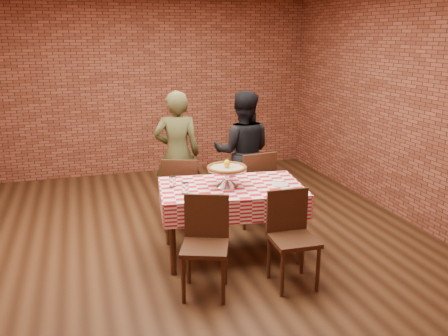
{
  "coord_description": "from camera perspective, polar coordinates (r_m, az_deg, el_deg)",
  "views": [
    {
      "loc": [
        -1.06,
        -4.76,
        2.26
      ],
      "look_at": [
        0.32,
        -0.29,
        0.92
      ],
      "focal_mm": 37.83,
      "sensor_mm": 36.0,
      "label": 1
    }
  ],
  "objects": [
    {
      "name": "table",
      "position": [
        4.96,
        0.86,
        -6.38
      ],
      "size": [
        1.53,
        1.03,
        0.75
      ],
      "primitive_type": "cube",
      "rotation": [
        0.0,
        0.0,
        -0.12
      ],
      "color": "#432313",
      "rests_on": "ground"
    },
    {
      "name": "ground",
      "position": [
        5.38,
        -4.23,
        -8.95
      ],
      "size": [
        6.0,
        6.0,
        0.0
      ],
      "primitive_type": "plane",
      "color": "black",
      "rests_on": "ground"
    },
    {
      "name": "back_wall",
      "position": [
        7.88,
        -9.48,
        9.83
      ],
      "size": [
        5.5,
        0.0,
        5.5
      ],
      "primitive_type": "plane",
      "rotation": [
        1.57,
        0.0,
        0.0
      ],
      "color": "brown",
      "rests_on": "ground"
    },
    {
      "name": "water_glass_right",
      "position": [
        4.81,
        -6.24,
        -1.65
      ],
      "size": [
        0.08,
        0.08,
        0.11
      ],
      "primitive_type": "cylinder",
      "rotation": [
        0.0,
        0.0,
        -0.12
      ],
      "color": "white",
      "rests_on": "tablecloth"
    },
    {
      "name": "chair_near_right",
      "position": [
        4.39,
        8.43,
        -8.73
      ],
      "size": [
        0.42,
        0.42,
        0.88
      ],
      "primitive_type": null,
      "rotation": [
        0.0,
        0.0,
        -0.04
      ],
      "color": "#432313",
      "rests_on": "ground"
    },
    {
      "name": "pizza",
      "position": [
        4.77,
        0.35,
        -0.02
      ],
      "size": [
        0.5,
        0.5,
        0.03
      ],
      "primitive_type": "cylinder",
      "rotation": [
        0.0,
        0.0,
        -0.27
      ],
      "color": "#C6B38D",
      "rests_on": "pizza_stand"
    },
    {
      "name": "water_glass_left",
      "position": [
        4.6,
        -4.72,
        -2.43
      ],
      "size": [
        0.08,
        0.08,
        0.11
      ],
      "primitive_type": "cylinder",
      "rotation": [
        0.0,
        0.0,
        -0.12
      ],
      "color": "white",
      "rests_on": "tablecloth"
    },
    {
      "name": "sweetener_packet_b",
      "position": [
        4.81,
        8.04,
        -2.35
      ],
      "size": [
        0.05,
        0.04,
        0.0
      ],
      "primitive_type": "cube",
      "rotation": [
        0.0,
        0.0,
        0.01
      ],
      "color": "white",
      "rests_on": "tablecloth"
    },
    {
      "name": "diner_olive",
      "position": [
        6.0,
        -5.69,
        1.76
      ],
      "size": [
        0.65,
        0.49,
        1.59
      ],
      "primitive_type": "imported",
      "rotation": [
        0.0,
        0.0,
        2.93
      ],
      "color": "#484A26",
      "rests_on": "ground"
    },
    {
      "name": "chair_far_left",
      "position": [
        5.63,
        -5.06,
        -2.92
      ],
      "size": [
        0.53,
        0.53,
        0.89
      ],
      "primitive_type": null,
      "rotation": [
        0.0,
        0.0,
        2.79
      ],
      "color": "#432313",
      "rests_on": "ground"
    },
    {
      "name": "chair_far_right",
      "position": [
        5.77,
        3.33,
        -2.25
      ],
      "size": [
        0.49,
        0.49,
        0.92
      ],
      "primitive_type": null,
      "rotation": [
        0.0,
        0.0,
        3.27
      ],
      "color": "#432313",
      "rests_on": "ground"
    },
    {
      "name": "diner_black",
      "position": [
        6.1,
        2.26,
        1.96
      ],
      "size": [
        0.92,
        0.82,
        1.57
      ],
      "primitive_type": "imported",
      "rotation": [
        0.0,
        0.0,
        2.8
      ],
      "color": "black",
      "rests_on": "ground"
    },
    {
      "name": "chair_near_left",
      "position": [
        4.2,
        -2.32,
        -9.7
      ],
      "size": [
        0.52,
        0.52,
        0.88
      ],
      "primitive_type": null,
      "rotation": [
        0.0,
        0.0,
        -0.36
      ],
      "color": "#432313",
      "rests_on": "ground"
    },
    {
      "name": "sweetener_packet_a",
      "position": [
        4.79,
        7.58,
        -2.42
      ],
      "size": [
        0.06,
        0.05,
        0.0
      ],
      "primitive_type": "cube",
      "rotation": [
        0.0,
        0.0,
        0.37
      ],
      "color": "white",
      "rests_on": "tablecloth"
    },
    {
      "name": "condiment_caddy",
      "position": [
        5.08,
        0.59,
        -0.39
      ],
      "size": [
        0.11,
        0.09,
        0.15
      ],
      "primitive_type": "cube",
      "rotation": [
        0.0,
        0.0,
        -0.03
      ],
      "color": "silver",
      "rests_on": "tablecloth"
    },
    {
      "name": "lemon",
      "position": [
        4.76,
        0.36,
        0.54
      ],
      "size": [
        0.08,
        0.08,
        0.08
      ],
      "primitive_type": "ellipsoid",
      "rotation": [
        0.0,
        0.0,
        -0.27
      ],
      "color": "yellow",
      "rests_on": "pizza"
    },
    {
      "name": "pizza_stand",
      "position": [
        4.8,
        0.35,
        -1.14
      ],
      "size": [
        0.51,
        0.51,
        0.18
      ],
      "primitive_type": null,
      "rotation": [
        0.0,
        0.0,
        -0.27
      ],
      "color": "silver",
      "rests_on": "tablecloth"
    },
    {
      "name": "side_plate",
      "position": [
        4.88,
        6.8,
        -2.01
      ],
      "size": [
        0.19,
        0.19,
        0.01
      ],
      "primitive_type": "cylinder",
      "rotation": [
        0.0,
        0.0,
        -0.12
      ],
      "color": "white",
      "rests_on": "tablecloth"
    },
    {
      "name": "tablecloth",
      "position": [
        4.87,
        0.88,
        -3.55
      ],
      "size": [
        1.57,
        1.07,
        0.25
      ],
      "primitive_type": null,
      "rotation": [
        0.0,
        0.0,
        -0.12
      ],
      "color": "red",
      "rests_on": "table"
    }
  ]
}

